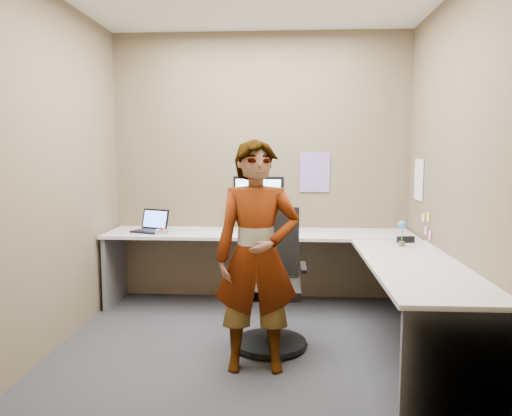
# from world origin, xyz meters

# --- Properties ---
(ground) EXTENTS (3.00, 3.00, 0.00)m
(ground) POSITION_xyz_m (0.00, 0.00, 0.00)
(ground) COLOR #27272C
(ground) RESTS_ON ground
(wall_back) EXTENTS (3.00, 0.00, 3.00)m
(wall_back) POSITION_xyz_m (0.00, 1.30, 1.35)
(wall_back) COLOR brown
(wall_back) RESTS_ON ground
(wall_right) EXTENTS (0.00, 2.70, 2.70)m
(wall_right) POSITION_xyz_m (1.50, 0.00, 1.35)
(wall_right) COLOR brown
(wall_right) RESTS_ON ground
(wall_left) EXTENTS (0.00, 2.70, 2.70)m
(wall_left) POSITION_xyz_m (-1.50, 0.00, 1.35)
(wall_left) COLOR brown
(wall_left) RESTS_ON ground
(desk) EXTENTS (2.98, 2.58, 0.73)m
(desk) POSITION_xyz_m (0.44, 0.39, 0.59)
(desk) COLOR #B9B9B9
(desk) RESTS_ON ground
(paper_ream) EXTENTS (0.35, 0.28, 0.06)m
(paper_ream) POSITION_xyz_m (-0.01, 1.02, 0.76)
(paper_ream) COLOR red
(paper_ream) RESTS_ON desk
(monitor) EXTENTS (0.50, 0.18, 0.47)m
(monitor) POSITION_xyz_m (-0.01, 1.04, 1.07)
(monitor) COLOR black
(monitor) RESTS_ON paper_ream
(laptop) EXTENTS (0.37, 0.34, 0.21)m
(laptop) POSITION_xyz_m (-1.05, 0.96, 0.78)
(laptop) COLOR black
(laptop) RESTS_ON desk
(trackball_mouse) EXTENTS (0.12, 0.08, 0.07)m
(trackball_mouse) POSITION_xyz_m (-0.90, 0.79, 0.76)
(trackball_mouse) COLOR #B7B7BC
(trackball_mouse) RESTS_ON desk
(origami) EXTENTS (0.10, 0.10, 0.06)m
(origami) POSITION_xyz_m (0.21, 0.91, 0.76)
(origami) COLOR white
(origami) RESTS_ON desk
(stapler) EXTENTS (0.15, 0.07, 0.05)m
(stapler) POSITION_xyz_m (1.29, 0.50, 0.76)
(stapler) COLOR black
(stapler) RESTS_ON desk
(flower) EXTENTS (0.07, 0.07, 0.22)m
(flower) POSITION_xyz_m (1.22, 0.33, 0.87)
(flower) COLOR brown
(flower) RESTS_ON desk
(calendar_purple) EXTENTS (0.30, 0.01, 0.40)m
(calendar_purple) POSITION_xyz_m (0.55, 1.29, 1.30)
(calendar_purple) COLOR #846BB7
(calendar_purple) RESTS_ON wall_back
(calendar_white) EXTENTS (0.01, 0.28, 0.38)m
(calendar_white) POSITION_xyz_m (1.49, 0.90, 1.25)
(calendar_white) COLOR white
(calendar_white) RESTS_ON wall_right
(sticky_note_a) EXTENTS (0.01, 0.07, 0.07)m
(sticky_note_a) POSITION_xyz_m (1.49, 0.55, 0.95)
(sticky_note_a) COLOR #F2E059
(sticky_note_a) RESTS_ON wall_right
(sticky_note_b) EXTENTS (0.01, 0.07, 0.07)m
(sticky_note_b) POSITION_xyz_m (1.49, 0.60, 0.82)
(sticky_note_b) COLOR pink
(sticky_note_b) RESTS_ON wall_right
(sticky_note_c) EXTENTS (0.01, 0.07, 0.07)m
(sticky_note_c) POSITION_xyz_m (1.49, 0.48, 0.80)
(sticky_note_c) COLOR pink
(sticky_note_c) RESTS_ON wall_right
(sticky_note_d) EXTENTS (0.01, 0.07, 0.07)m
(sticky_note_d) POSITION_xyz_m (1.49, 0.70, 0.92)
(sticky_note_d) COLOR #F2E059
(sticky_note_d) RESTS_ON wall_right
(office_chair) EXTENTS (0.56, 0.56, 1.05)m
(office_chair) POSITION_xyz_m (0.15, -0.03, 0.43)
(office_chair) COLOR black
(office_chair) RESTS_ON ground
(person) EXTENTS (0.61, 0.43, 1.59)m
(person) POSITION_xyz_m (0.07, -0.46, 0.80)
(person) COLOR #999399
(person) RESTS_ON ground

